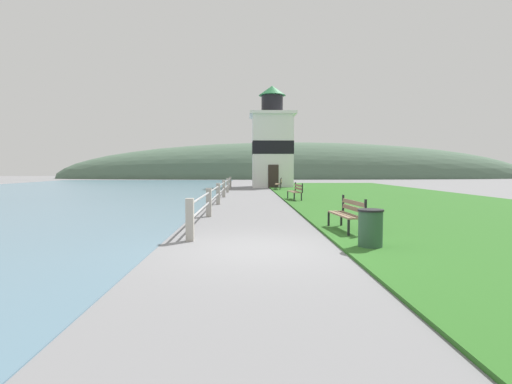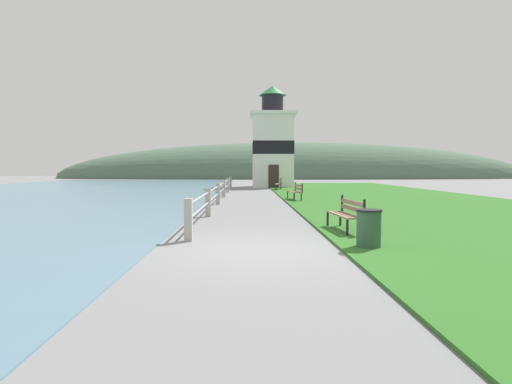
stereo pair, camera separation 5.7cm
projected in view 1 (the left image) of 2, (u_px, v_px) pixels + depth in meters
The scene contains 9 objects.
ground_plane at pixel (260, 249), 8.32m from camera, with size 160.00×160.00×0.00m, color slate.
grass_verge at pixel (385, 197), 22.86m from camera, with size 12.00×43.14×0.06m.
seawall_railing at pixel (221, 189), 20.94m from camera, with size 0.18×23.63×1.00m.
park_bench_near at pixel (348, 212), 10.50m from camera, with size 0.62×1.75×0.94m.
park_bench_midway at pixel (296, 190), 20.78m from camera, with size 0.62×1.75×0.94m.
park_bench_far at pixel (279, 183), 30.92m from camera, with size 0.70×1.91×0.94m.
lighthouse at pixel (272, 144), 35.83m from camera, with size 4.04×4.04×9.04m.
trash_bin at pixel (370, 229), 8.31m from camera, with size 0.54×0.54×0.84m.
distant_hillside at pixel (295, 178), 67.15m from camera, with size 80.00×16.00×12.00m.
Camera 1 is at (-0.28, -8.23, 1.69)m, focal length 28.00 mm.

